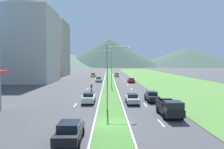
{
  "coord_description": "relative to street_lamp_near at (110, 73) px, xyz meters",
  "views": [
    {
      "loc": [
        -0.31,
        -22.99,
        6.24
      ],
      "look_at": [
        0.97,
        54.05,
        2.04
      ],
      "focal_mm": 36.69,
      "sensor_mm": 36.0,
      "label": 1
    }
  ],
  "objects": [
    {
      "name": "lane_dash_right_9",
      "position": [
        5.17,
        63.34,
        -4.86
      ],
      "size": [
        0.16,
        2.8,
        0.01
      ],
      "primitive_type": "cube",
      "color": "silver",
      "rests_on": "ground_plane"
    },
    {
      "name": "lane_dash_right_5",
      "position": [
        5.17,
        23.36,
        -4.86
      ],
      "size": [
        0.16,
        2.8,
        0.01
      ],
      "primitive_type": "cube",
      "color": "silver",
      "rests_on": "ground_plane"
    },
    {
      "name": "lane_dash_left_3",
      "position": [
        -5.03,
        3.37,
        -4.86
      ],
      "size": [
        0.16,
        2.8,
        0.01
      ],
      "primitive_type": "cube",
      "color": "silver",
      "rests_on": "ground_plane"
    },
    {
      "name": "lane_dash_right_8",
      "position": [
        5.17,
        53.34,
        -4.86
      ],
      "size": [
        0.16,
        2.8,
        0.01
      ],
      "primitive_type": "cube",
      "color": "silver",
      "rests_on": "ground_plane"
    },
    {
      "name": "domed_building",
      "position": [
        -26.01,
        41.95,
        9.81
      ],
      "size": [
        17.9,
        17.9,
        35.4
      ],
      "color": "#B7B2A8",
      "rests_on": "ground_plane"
    },
    {
      "name": "lane_dash_right_10",
      "position": [
        5.17,
        73.33,
        -4.86
      ],
      "size": [
        0.16,
        2.8,
        0.01
      ],
      "primitive_type": "cube",
      "color": "silver",
      "rests_on": "ground_plane"
    },
    {
      "name": "car_2",
      "position": [
        -3.23,
        42.41,
        -4.09
      ],
      "size": [
        1.88,
        4.6,
        1.52
      ],
      "rotation": [
        0.0,
        0.0,
        1.57
      ],
      "color": "silver",
      "rests_on": "ground_plane"
    },
    {
      "name": "lane_dash_left_9",
      "position": [
        -5.03,
        63.34,
        -4.86
      ],
      "size": [
        0.16,
        2.8,
        0.01
      ],
      "primitive_type": "cube",
      "color": "silver",
      "rests_on": "ground_plane"
    },
    {
      "name": "lane_dash_left_2",
      "position": [
        -5.03,
        -6.63,
        -4.86
      ],
      "size": [
        0.16,
        2.8,
        0.01
      ],
      "primitive_type": "cube",
      "color": "silver",
      "rests_on": "ground_plane"
    },
    {
      "name": "street_lamp_near",
      "position": [
        0.0,
        0.0,
        0.0
      ],
      "size": [
        3.05,
        0.3,
        8.34
      ],
      "color": "#99999E",
      "rests_on": "ground_plane"
    },
    {
      "name": "car_8",
      "position": [
        6.65,
        6.11,
        -4.06
      ],
      "size": [
        1.86,
        4.56,
        1.6
      ],
      "rotation": [
        0.0,
        0.0,
        -1.57
      ],
      "color": "black",
      "rests_on": "ground_plane"
    },
    {
      "name": "midrise_colored",
      "position": [
        -28.39,
        77.24,
        7.4
      ],
      "size": [
        17.89,
        17.89,
        24.53
      ],
      "primitive_type": "cube",
      "color": "#9E9384",
      "rests_on": "ground_plane"
    },
    {
      "name": "lane_dash_left_10",
      "position": [
        -5.03,
        73.33,
        -4.86
      ],
      "size": [
        0.16,
        2.8,
        0.01
      ],
      "primitive_type": "cube",
      "color": "silver",
      "rests_on": "ground_plane"
    },
    {
      "name": "lane_dash_left_6",
      "position": [
        -5.03,
        33.35,
        -4.86
      ],
      "size": [
        0.16,
        2.8,
        0.01
      ],
      "primitive_type": "cube",
      "color": "silver",
      "rests_on": "ground_plane"
    },
    {
      "name": "street_lamp_mid",
      "position": [
        0.14,
        27.33,
        0.5
      ],
      "size": [
        3.56,
        0.52,
        9.21
      ],
      "color": "#99999E",
      "rests_on": "ground_plane"
    },
    {
      "name": "lane_dash_left_5",
      "position": [
        -5.03,
        23.36,
        -4.86
      ],
      "size": [
        0.16,
        2.8,
        0.01
      ],
      "primitive_type": "cube",
      "color": "silver",
      "rests_on": "ground_plane"
    },
    {
      "name": "hill_far_left",
      "position": [
        -74.07,
        273.45,
        6.23
      ],
      "size": [
        174.9,
        174.9,
        22.18
      ],
      "primitive_type": "cone",
      "color": "#516B56",
      "rests_on": "ground_plane"
    },
    {
      "name": "edge_line_median_right",
      "position": [
        1.82,
        53.38,
        -4.86
      ],
      "size": [
        0.16,
        240.0,
        0.01
      ],
      "primitive_type": "cube",
      "color": "silver",
      "rests_on": "ground_plane"
    },
    {
      "name": "lane_dash_left_7",
      "position": [
        -5.03,
        43.35,
        -4.86
      ],
      "size": [
        0.16,
        2.8,
        0.01
      ],
      "primitive_type": "cube",
      "color": "silver",
      "rests_on": "ground_plane"
    },
    {
      "name": "lane_dash_left_8",
      "position": [
        -5.03,
        53.34,
        -4.86
      ],
      "size": [
        0.16,
        2.8,
        0.01
      ],
      "primitive_type": "cube",
      "color": "silver",
      "rests_on": "ground_plane"
    },
    {
      "name": "car_0",
      "position": [
        -6.53,
        66.29,
        -4.06
      ],
      "size": [
        2.0,
        4.49,
        1.6
      ],
      "rotation": [
        0.0,
        0.0,
        1.57
      ],
      "color": "yellow",
      "rests_on": "ground_plane"
    },
    {
      "name": "motorcycle_rider",
      "position": [
        -3.73,
        17.9,
        -4.12
      ],
      "size": [
        0.36,
        2.0,
        1.8
      ],
      "rotation": [
        0.0,
        0.0,
        1.57
      ],
      "color": "black",
      "rests_on": "ground_plane"
    },
    {
      "name": "lane_dash_left_4",
      "position": [
        -5.03,
        13.36,
        -4.86
      ],
      "size": [
        0.16,
        2.8,
        0.01
      ],
      "primitive_type": "cube",
      "color": "silver",
      "rests_on": "ground_plane"
    },
    {
      "name": "lane_dash_right_7",
      "position": [
        5.17,
        43.35,
        -4.86
      ],
      "size": [
        0.16,
        2.8,
        0.01
      ],
      "primitive_type": "cube",
      "color": "silver",
      "rests_on": "ground_plane"
    },
    {
      "name": "edge_line_median_left",
      "position": [
        -1.68,
        53.38,
        -4.86
      ],
      "size": [
        0.16,
        240.0,
        0.01
      ],
      "primitive_type": "cube",
      "color": "silver",
      "rests_on": "ground_plane"
    },
    {
      "name": "pickup_truck_0",
      "position": [
        6.78,
        -4.01,
        -3.88
      ],
      "size": [
        2.18,
        5.4,
        2.0
      ],
      "rotation": [
        0.0,
        0.0,
        -1.57
      ],
      "color": "black",
      "rests_on": "ground_plane"
    },
    {
      "name": "hill_far_center",
      "position": [
        1.77,
        275.09,
        13.6
      ],
      "size": [
        139.47,
        139.47,
        36.93
      ],
      "primitive_type": "cone",
      "color": "#3D5647",
      "rests_on": "ground_plane"
    },
    {
      "name": "lane_dash_right_2",
      "position": [
        5.17,
        -6.63,
        -4.86
      ],
      "size": [
        0.16,
        2.8,
        0.01
      ],
      "primitive_type": "cube",
      "color": "silver",
      "rests_on": "ground_plane"
    },
    {
      "name": "car_6",
      "position": [
        3.35,
        4.25,
        -4.11
      ],
      "size": [
        1.9,
        4.29,
        1.49
      ],
      "rotation": [
        0.0,
        0.0,
        -1.57
      ],
      "color": "#B2B2B7",
      "rests_on": "ground_plane"
    },
    {
      "name": "car_4",
      "position": [
        6.71,
        39.2,
        -4.15
      ],
      "size": [
        2.03,
        4.48,
        1.36
      ],
      "rotation": [
        0.0,
        0.0,
        -1.57
      ],
      "color": "maroon",
      "rests_on": "ground_plane"
    },
    {
      "name": "grass_verge_right",
      "position": [
        20.67,
        53.38,
        -4.83
      ],
      "size": [
        24.0,
        240.0,
        0.06
      ],
      "primitive_type": "cube",
      "color": "#518438",
      "rests_on": "ground_plane"
    },
    {
      "name": "ground_plane",
      "position": [
        0.07,
        -6.62,
        -4.86
      ],
      "size": [
        600.0,
        600.0,
        0.0
      ],
      "primitive_type": "plane",
      "color": "#424244"
    },
    {
      "name": "car_7",
      "position": [
        -3.29,
        -11.88,
        -4.07
      ],
      "size": [
        1.99,
        4.76,
        1.58
      ],
      "rotation": [
        0.0,
        0.0,
        1.57
      ],
      "color": "black",
      "rests_on": "ground_plane"
    },
    {
      "name": "car_3",
      "position": [
        3.43,
        67.06,
        -4.1
      ],
      "size": [
        1.87,
        4.19,
        1.52
      ],
      "rotation": [
        0.0,
        0.0,
        -1.57
      ],
      "color": "yellow",
      "rests_on": "ground_plane"
    },
    {
      "name": "lane_dash_right_6",
      "position": [
        5.17,
        33.35,
        -4.86
      ],
      "size": [
        0.16,
        2.8,
        0.01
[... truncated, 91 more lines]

